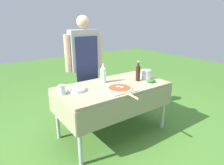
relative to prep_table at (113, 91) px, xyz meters
name	(u,v)px	position (x,y,z in m)	size (l,w,h in m)	color
ground_plane	(113,132)	(0.00, 0.00, -0.65)	(12.00, 12.00, 0.00)	#477A2D
prep_table	(113,91)	(0.00, 0.00, 0.00)	(1.51, 0.80, 0.73)	gray
person_cook	(85,60)	(-0.06, 0.66, 0.32)	(0.61, 0.23, 1.63)	#70604C
pizza_on_peel	(120,89)	(-0.03, -0.20, 0.10)	(0.38, 0.58, 0.05)	#D1B27F
oil_bottle	(138,73)	(0.41, -0.05, 0.20)	(0.06, 0.06, 0.29)	black
water_bottle	(103,74)	(-0.03, 0.17, 0.21)	(0.08, 0.08, 0.26)	silver
herb_container	(151,81)	(0.49, -0.23, 0.11)	(0.19, 0.18, 0.05)	silver
mixing_tub	(146,74)	(0.57, -0.04, 0.15)	(0.15, 0.15, 0.13)	silver
plate_stack	(76,90)	(-0.50, 0.09, 0.10)	(0.24, 0.24, 0.03)	white
sauce_jar	(62,90)	(-0.68, 0.08, 0.13)	(0.09, 0.09, 0.11)	silver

